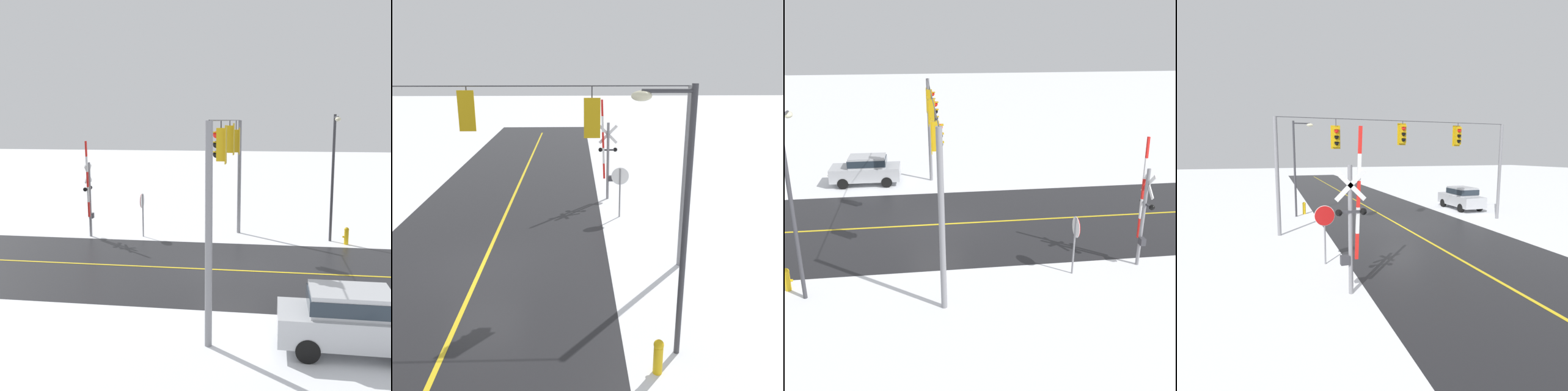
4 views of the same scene
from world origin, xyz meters
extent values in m
plane|color=white|center=(0.00, 0.00, 0.00)|extent=(160.00, 160.00, 0.00)
cube|color=black|center=(0.00, 6.00, 0.00)|extent=(9.00, 80.00, 0.01)
cube|color=gold|center=(0.00, 6.00, 0.01)|extent=(0.14, 72.00, 0.01)
cylinder|color=gray|center=(-7.00, 0.00, 3.10)|extent=(0.20, 0.20, 6.20)
cylinder|color=gray|center=(7.00, 0.00, 3.10)|extent=(0.20, 0.20, 6.20)
cylinder|color=#38383D|center=(0.00, 0.00, 6.20)|extent=(14.00, 0.04, 0.04)
cylinder|color=#38383D|center=(-3.87, 0.00, 5.98)|extent=(0.04, 0.04, 0.44)
cube|color=#C6990F|center=(-3.87, 0.00, 5.22)|extent=(0.34, 0.28, 1.08)
cube|color=#C6990F|center=(-3.87, 0.16, 5.22)|extent=(0.52, 0.03, 1.26)
sphere|color=red|center=(-3.87, -0.15, 5.54)|extent=(0.24, 0.24, 0.24)
cube|color=#C6990F|center=(-3.87, -0.22, 5.62)|extent=(0.26, 0.16, 0.03)
sphere|color=black|center=(-3.87, -0.15, 5.22)|extent=(0.24, 0.24, 0.24)
cube|color=#C6990F|center=(-3.87, -0.22, 5.30)|extent=(0.26, 0.16, 0.03)
sphere|color=black|center=(-3.87, -0.15, 4.90)|extent=(0.24, 0.24, 0.24)
cube|color=#C6990F|center=(-3.87, -0.22, 4.98)|extent=(0.26, 0.16, 0.03)
cylinder|color=#38383D|center=(0.05, 0.00, 6.10)|extent=(0.04, 0.04, 0.21)
cube|color=#C6990F|center=(0.05, 0.00, 5.45)|extent=(0.34, 0.28, 1.08)
cube|color=#C6990F|center=(0.05, 0.16, 5.45)|extent=(0.52, 0.03, 1.26)
sphere|color=red|center=(0.05, -0.15, 5.77)|extent=(0.24, 0.24, 0.24)
cube|color=#C6990F|center=(0.05, -0.22, 5.86)|extent=(0.26, 0.16, 0.03)
sphere|color=black|center=(0.05, -0.15, 5.45)|extent=(0.24, 0.24, 0.24)
cube|color=#C6990F|center=(0.05, -0.22, 5.54)|extent=(0.26, 0.16, 0.03)
sphere|color=black|center=(0.05, -0.15, 5.13)|extent=(0.24, 0.24, 0.24)
cube|color=#C6990F|center=(0.05, -0.22, 5.22)|extent=(0.26, 0.16, 0.03)
cylinder|color=#38383D|center=(3.73, 0.00, 6.08)|extent=(0.04, 0.04, 0.24)
cube|color=#C6990F|center=(3.73, 0.00, 5.42)|extent=(0.34, 0.28, 1.08)
cube|color=#C6990F|center=(3.73, 0.16, 5.42)|extent=(0.52, 0.03, 1.26)
sphere|color=red|center=(3.73, -0.15, 5.74)|extent=(0.24, 0.24, 0.24)
cube|color=#C6990F|center=(3.73, -0.22, 5.82)|extent=(0.26, 0.16, 0.03)
sphere|color=black|center=(3.73, -0.15, 5.42)|extent=(0.24, 0.24, 0.24)
cube|color=#C6990F|center=(3.73, -0.22, 5.50)|extent=(0.26, 0.16, 0.03)
sphere|color=black|center=(3.73, -0.15, 5.10)|extent=(0.24, 0.24, 0.24)
cube|color=#C6990F|center=(3.73, -0.22, 5.18)|extent=(0.26, 0.16, 0.03)
cylinder|color=gray|center=(-5.36, -5.03, 1.15)|extent=(0.07, 0.07, 2.30)
cylinder|color=#B71414|center=(-5.36, -5.07, 1.95)|extent=(0.76, 0.03, 0.76)
cylinder|color=white|center=(-5.36, -5.05, 1.95)|extent=(0.80, 0.02, 0.80)
cylinder|color=gray|center=(-5.01, -7.84, 2.00)|extent=(0.14, 0.14, 4.00)
cube|color=white|center=(-5.01, -7.89, 3.40)|extent=(0.98, 0.04, 0.98)
cube|color=white|center=(-5.01, -7.89, 3.40)|extent=(0.98, 0.04, 0.98)
cube|color=#38383D|center=(-5.01, -7.88, 2.60)|extent=(0.80, 0.06, 0.08)
sphere|color=black|center=(-5.39, -7.94, 2.60)|extent=(0.22, 0.22, 0.22)
sphere|color=black|center=(-4.63, -7.94, 2.60)|extent=(0.22, 0.22, 0.22)
cube|color=red|center=(-4.81, -7.84, 1.50)|extent=(0.13, 0.08, 0.81)
cube|color=white|center=(-4.78, -7.84, 2.31)|extent=(0.13, 0.08, 0.81)
cube|color=red|center=(-4.75, -7.84, 3.12)|extent=(0.13, 0.08, 0.81)
cube|color=white|center=(-4.72, -7.84, 3.92)|extent=(0.13, 0.08, 0.81)
cube|color=red|center=(-4.69, -7.84, 4.73)|extent=(0.13, 0.08, 0.81)
cube|color=#38383D|center=(-5.19, -7.84, 1.10)|extent=(0.28, 0.20, 0.28)
cube|color=#B7BABF|center=(6.79, 3.94, 0.72)|extent=(1.80, 4.12, 0.80)
cube|color=#B7BABF|center=(6.79, 3.79, 1.42)|extent=(1.52, 2.15, 0.64)
cube|color=#232D38|center=(6.79, 3.79, 1.42)|extent=(1.55, 2.23, 0.40)
cylinder|color=black|center=(5.98, 2.67, 0.32)|extent=(0.23, 0.64, 0.64)
cylinder|color=black|center=(7.58, 2.66, 0.32)|extent=(0.23, 0.64, 0.64)
cylinder|color=#38383D|center=(-5.80, 4.81, 3.25)|extent=(0.14, 0.14, 6.50)
cylinder|color=#38383D|center=(-5.25, 4.81, 6.35)|extent=(1.10, 0.09, 0.09)
ellipsoid|color=beige|center=(-4.70, 4.81, 6.25)|extent=(0.44, 0.28, 0.22)
cylinder|color=gold|center=(-5.19, 5.53, 0.35)|extent=(0.22, 0.22, 0.70)
sphere|color=gold|center=(-5.19, 5.53, 0.76)|extent=(0.24, 0.24, 0.24)
cylinder|color=gold|center=(-5.19, 5.39, 0.39)|extent=(0.09, 0.10, 0.09)
camera|label=1|loc=(19.78, 1.53, 6.21)|focal=45.14mm
camera|label=2|loc=(-3.32, 13.81, 6.92)|focal=39.53mm
camera|label=3|loc=(-20.31, 0.53, 8.88)|focal=41.93mm
camera|label=4|loc=(-7.15, -16.68, 4.33)|focal=28.18mm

